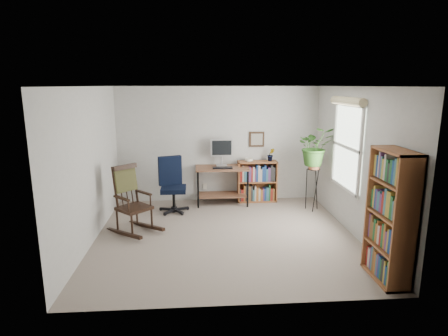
{
  "coord_description": "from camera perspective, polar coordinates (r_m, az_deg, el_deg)",
  "views": [
    {
      "loc": [
        -0.44,
        -5.74,
        2.42
      ],
      "look_at": [
        0.0,
        0.4,
        1.05
      ],
      "focal_mm": 30.0,
      "sensor_mm": 36.0,
      "label": 1
    }
  ],
  "objects": [
    {
      "name": "keyboard",
      "position": [
        7.52,
        -0.22,
        0.03
      ],
      "size": [
        0.4,
        0.15,
        0.02
      ],
      "primitive_type": "cube",
      "color": "black",
      "rests_on": "desk"
    },
    {
      "name": "ceiling",
      "position": [
        5.76,
        0.29,
        12.34
      ],
      "size": [
        4.2,
        4.0,
        0.0
      ],
      "primitive_type": "cube",
      "color": "silver",
      "rests_on": "ground"
    },
    {
      "name": "wall_left",
      "position": [
        6.1,
        -19.79,
        0.26
      ],
      "size": [
        0.0,
        4.0,
        2.4
      ],
      "primitive_type": "cube",
      "color": "beige",
      "rests_on": "ground"
    },
    {
      "name": "monitor",
      "position": [
        7.72,
        -0.36,
        2.39
      ],
      "size": [
        0.46,
        0.16,
        0.56
      ],
      "primitive_type": null,
      "color": "#BABABF",
      "rests_on": "desk"
    },
    {
      "name": "desk",
      "position": [
        7.73,
        -0.28,
        -2.69
      ],
      "size": [
        1.08,
        0.6,
        0.78
      ],
      "primitive_type": null,
      "color": "brown",
      "rests_on": "floor"
    },
    {
      "name": "plant_stand",
      "position": [
        7.52,
        13.39,
        -2.71
      ],
      "size": [
        0.3,
        0.3,
        0.97
      ],
      "primitive_type": null,
      "rotation": [
        0.0,
        0.0,
        0.14
      ],
      "color": "black",
      "rests_on": "floor"
    },
    {
      "name": "rocking_chair",
      "position": [
        6.39,
        -13.59,
        -4.62
      ],
      "size": [
        1.12,
        1.12,
        1.15
      ],
      "primitive_type": null,
      "rotation": [
        0.0,
        0.0,
        0.78
      ],
      "color": "black",
      "rests_on": "floor"
    },
    {
      "name": "spider_plant",
      "position": [
        7.31,
        13.84,
        5.99
      ],
      "size": [
        1.69,
        1.88,
        1.46
      ],
      "primitive_type": "imported",
      "color": "#2F5E21",
      "rests_on": "plant_stand"
    },
    {
      "name": "wall_back",
      "position": [
        7.85,
        -0.84,
        3.59
      ],
      "size": [
        4.2,
        0.0,
        2.4
      ],
      "primitive_type": "cube",
      "color": "beige",
      "rests_on": "ground"
    },
    {
      "name": "low_bookshelf",
      "position": [
        7.92,
        5.07,
        -2.04
      ],
      "size": [
        0.82,
        0.27,
        0.87
      ],
      "primitive_type": null,
      "color": "#9A5932",
      "rests_on": "floor"
    },
    {
      "name": "floor",
      "position": [
        6.25,
        0.27,
        -10.25
      ],
      "size": [
        4.2,
        4.0,
        0.0
      ],
      "primitive_type": "cube",
      "color": "gray",
      "rests_on": "ground"
    },
    {
      "name": "wall_front",
      "position": [
        3.96,
        2.51,
        -5.39
      ],
      "size": [
        4.2,
        0.0,
        2.4
      ],
      "primitive_type": "cube",
      "color": "beige",
      "rests_on": "ground"
    },
    {
      "name": "window",
      "position": [
        6.62,
        18.17,
        3.05
      ],
      "size": [
        0.12,
        1.2,
        1.5
      ],
      "primitive_type": null,
      "color": "silver",
      "rests_on": "wall_right"
    },
    {
      "name": "office_chair",
      "position": [
        7.27,
        -7.72,
        -2.55
      ],
      "size": [
        0.75,
        0.75,
        1.09
      ],
      "primitive_type": null,
      "rotation": [
        0.0,
        0.0,
        0.33
      ],
      "color": "black",
      "rests_on": "floor"
    },
    {
      "name": "tall_bookshelf",
      "position": [
        5.08,
        24.04,
        -6.77
      ],
      "size": [
        0.31,
        0.73,
        1.67
      ],
      "primitive_type": null,
      "color": "#9A5932",
      "rests_on": "floor"
    },
    {
      "name": "framed_picture",
      "position": [
        7.89,
        5.02,
        4.37
      ],
      "size": [
        0.32,
        0.04,
        0.32
      ],
      "primitive_type": null,
      "color": "black",
      "rests_on": "wall_back"
    },
    {
      "name": "potted_plant_small",
      "position": [
        7.87,
        7.14,
        1.47
      ],
      "size": [
        0.13,
        0.24,
        0.11
      ],
      "primitive_type": "imported",
      "color": "#2F5E21",
      "rests_on": "low_bookshelf"
    },
    {
      "name": "wall_right",
      "position": [
        6.4,
        19.38,
        0.83
      ],
      "size": [
        0.0,
        4.0,
        2.4
      ],
      "primitive_type": "cube",
      "color": "beige",
      "rests_on": "ground"
    }
  ]
}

